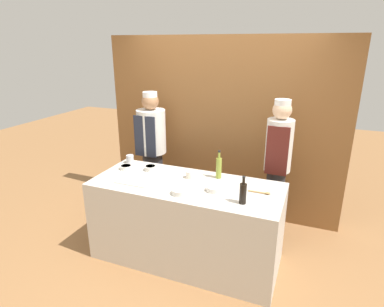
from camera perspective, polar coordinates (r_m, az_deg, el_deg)
name	(u,v)px	position (r m, az deg, el deg)	size (l,w,h in m)	color
ground_plane	(187,256)	(3.83, -0.97, -17.78)	(14.00, 14.00, 0.00)	olive
cabinet_wall	(222,128)	(4.40, 5.30, 4.52)	(3.23, 0.18, 2.40)	brown
counter	(186,221)	(3.58, -1.01, -11.98)	(2.01, 0.84, 0.90)	beige
sauce_bowl_red	(214,188)	(3.20, 3.96, -6.22)	(0.15, 0.15, 0.05)	silver
sauce_bowl_green	(151,168)	(3.73, -7.38, -2.53)	(0.14, 0.14, 0.05)	silver
sauce_bowl_orange	(126,167)	(3.82, -11.66, -2.36)	(0.14, 0.14, 0.04)	silver
sauce_bowl_white	(180,191)	(3.14, -2.18, -6.75)	(0.16, 0.16, 0.05)	silver
cutting_board	(136,181)	(3.47, -9.93, -4.76)	(0.38, 0.26, 0.02)	white
bottle_soy	(243,193)	(2.97, 9.05, -6.92)	(0.07, 0.07, 0.27)	black
bottle_oil	(219,167)	(3.47, 4.78, -2.46)	(0.06, 0.06, 0.31)	olive
cup_cream	(190,175)	(3.49, -0.37, -3.78)	(0.08, 0.08, 0.08)	silver
cup_steel	(130,159)	(3.99, -10.97, -0.97)	(0.09, 0.09, 0.10)	#B7B7BC
wooden_spoon	(262,192)	(3.23, 12.27, -6.79)	(0.22, 0.04, 0.02)	#B2844C
chef_left	(152,150)	(4.36, -7.10, 0.54)	(0.38, 0.38, 1.71)	#28282D
chef_right	(277,165)	(3.87, 14.89, -1.94)	(0.30, 0.30, 1.72)	#28282D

